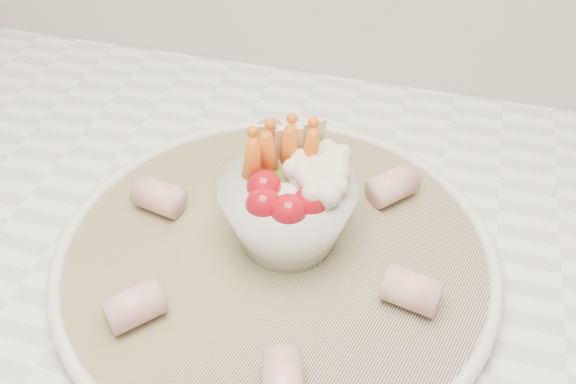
# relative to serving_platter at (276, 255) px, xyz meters

# --- Properties ---
(serving_platter) EXTENTS (0.48, 0.48, 0.02)m
(serving_platter) POSITION_rel_serving_platter_xyz_m (0.00, 0.00, 0.00)
(serving_platter) COLOR navy
(serving_platter) RESTS_ON kitchen_counter
(veggie_bowl) EXTENTS (0.12, 0.12, 0.11)m
(veggie_bowl) POSITION_rel_serving_platter_xyz_m (0.01, 0.02, 0.05)
(veggie_bowl) COLOR silver
(veggie_bowl) RESTS_ON serving_platter
(cured_meat_rolls) EXTENTS (0.29, 0.31, 0.03)m
(cured_meat_rolls) POSITION_rel_serving_platter_xyz_m (0.00, 0.00, 0.02)
(cured_meat_rolls) COLOR #C2585D
(cured_meat_rolls) RESTS_ON serving_platter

